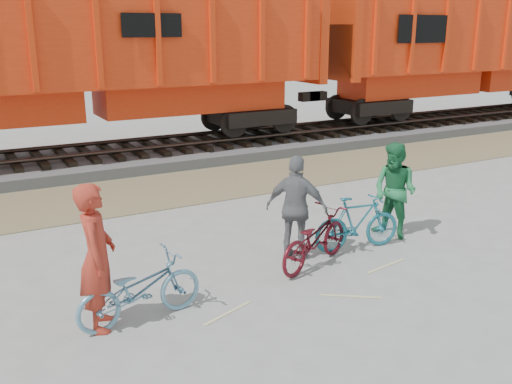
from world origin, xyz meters
TOP-DOWN VIEW (x-y plane):
  - ground at (0.00, 0.00)m, footprint 120.00×120.00m
  - gravel_strip at (0.00, 5.50)m, footprint 120.00×3.00m
  - ballast_bed at (0.00, 9.00)m, footprint 120.00×4.00m
  - track at (0.00, 9.00)m, footprint 120.00×2.60m
  - hopper_car_center at (-0.49, 9.00)m, footprint 14.00×3.13m
  - hopper_car_right at (14.51, 9.00)m, footprint 14.00×3.13m
  - bicycle_blue at (-2.09, -0.42)m, footprint 1.81×0.80m
  - bicycle_teal at (2.04, 0.24)m, footprint 1.68×0.70m
  - bicycle_maroon at (0.98, 0.01)m, footprint 1.88×1.26m
  - person_solo at (-2.59, -0.32)m, footprint 0.66×0.82m
  - person_man at (3.04, 0.44)m, footprint 0.88×1.01m
  - person_woman at (0.88, 0.41)m, footprint 1.04×1.05m

SIDE VIEW (x-z plane):
  - ground at x=0.00m, z-range 0.00..0.00m
  - gravel_strip at x=0.00m, z-range 0.00..0.02m
  - ballast_bed at x=0.00m, z-range 0.00..0.30m
  - bicycle_blue at x=-2.09m, z-range 0.00..0.92m
  - bicycle_maroon at x=0.98m, z-range 0.00..0.93m
  - track at x=0.00m, z-range 0.35..0.59m
  - bicycle_teal at x=2.04m, z-range 0.00..0.98m
  - person_man at x=3.04m, z-range 0.00..1.78m
  - person_woman at x=0.88m, z-range 0.00..1.78m
  - person_solo at x=-2.59m, z-range 0.00..1.95m
  - hopper_car_center at x=-0.49m, z-range 0.68..5.33m
  - hopper_car_right at x=14.51m, z-range 0.68..5.33m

